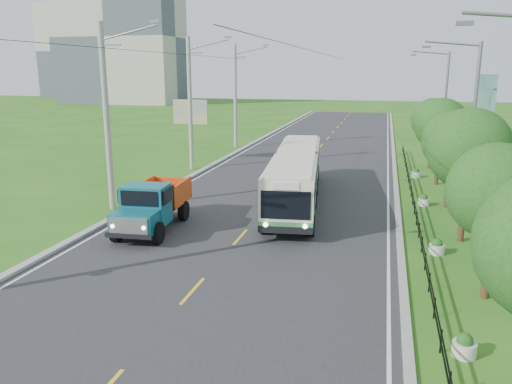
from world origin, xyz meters
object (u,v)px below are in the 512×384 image
at_px(tree_fourth, 452,144).
at_px(planter_near, 437,247).
at_px(planter_mid, 424,201).
at_px(dump_truck, 153,202).
at_px(pole_near, 107,117).
at_px(tree_fifth, 441,127).
at_px(planter_front, 464,346).
at_px(tree_third, 470,154).
at_px(pole_mid, 190,103).
at_px(tree_second, 497,196).
at_px(planter_far, 416,174).
at_px(streetlight_mid, 470,120).
at_px(billboard_right, 484,105).
at_px(tree_back, 433,122).
at_px(billboard_left, 190,116).
at_px(pole_far, 236,96).
at_px(bus, 296,173).
at_px(streetlight_far, 443,104).

distance_m(tree_fourth, planter_near, 8.87).
bearing_deg(planter_mid, dump_truck, -148.74).
xyz_separation_m(pole_near, dump_truck, (3.85, -2.90, -3.74)).
xyz_separation_m(tree_fifth, planter_front, (-1.26, -22.14, -3.57)).
distance_m(tree_third, tree_fourth, 6.01).
distance_m(pole_near, pole_mid, 12.00).
bearing_deg(tree_second, tree_fourth, 90.00).
distance_m(planter_far, dump_truck, 20.57).
height_order(tree_fifth, streetlight_mid, streetlight_mid).
height_order(pole_near, planter_near, pole_near).
relative_size(planter_front, billboard_right, 0.09).
bearing_deg(tree_back, tree_fourth, -90.00).
distance_m(planter_mid, dump_truck, 15.26).
xyz_separation_m(billboard_left, dump_truck, (5.09, -17.90, -2.51)).
bearing_deg(streetlight_mid, planter_far, 104.32).
bearing_deg(billboard_left, tree_fifth, -11.28).
height_order(pole_mid, dump_truck, pole_mid).
height_order(tree_fifth, billboard_left, tree_fifth).
bearing_deg(pole_far, billboard_left, -97.83).
relative_size(streetlight_mid, dump_truck, 1.55).
relative_size(planter_far, billboard_left, 0.13).
height_order(pole_far, planter_mid, pole_far).
xyz_separation_m(planter_far, billboard_left, (-18.10, 2.00, 3.58)).
distance_m(planter_front, planter_mid, 16.00).
bearing_deg(streetlight_mid, planter_mid, -180.00).
bearing_deg(planter_mid, pole_far, 131.59).
bearing_deg(billboard_left, tree_third, -39.33).
bearing_deg(planter_mid, tree_fifth, 78.44).
distance_m(pole_far, planter_front, 39.15).
height_order(planter_front, planter_near, same).
bearing_deg(planter_front, planter_near, 90.00).
bearing_deg(tree_third, tree_back, 90.00).
bearing_deg(bus, billboard_left, 128.22).
xyz_separation_m(planter_near, billboard_right, (3.70, 14.00, 5.06)).
distance_m(planter_near, bus, 10.18).
distance_m(pole_mid, planter_mid, 18.88).
height_order(pole_far, bus, pole_far).
relative_size(streetlight_mid, billboard_left, 1.74).
bearing_deg(tree_fifth, pole_near, -148.41).
relative_size(pole_near, planter_near, 14.93).
xyz_separation_m(tree_back, dump_truck, (-14.27, -20.04, -2.30)).
xyz_separation_m(pole_near, planter_far, (16.86, 13.00, -4.81)).
relative_size(tree_fifth, bus, 0.38).
bearing_deg(tree_second, billboard_right, 82.21).
height_order(tree_third, streetlight_far, streetlight_far).
height_order(tree_back, streetlight_far, streetlight_far).
xyz_separation_m(planter_mid, billboard_left, (-18.10, 10.00, 3.58)).
bearing_deg(planter_front, tree_third, 82.94).
distance_m(tree_second, tree_fourth, 12.00).
xyz_separation_m(planter_front, billboard_left, (-18.10, 26.00, 3.58)).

